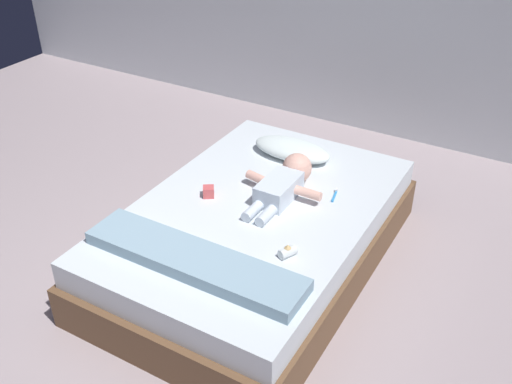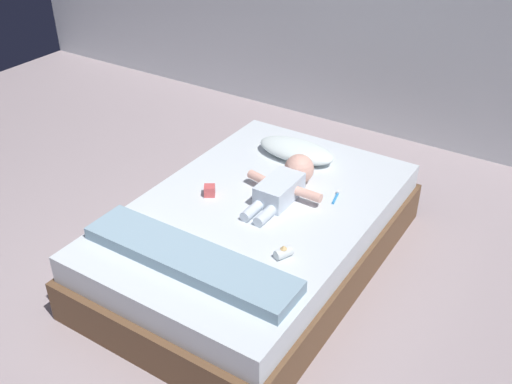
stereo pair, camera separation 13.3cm
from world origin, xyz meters
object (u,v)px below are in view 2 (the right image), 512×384
object	(u,v)px
baby	(286,183)
baby_bottle	(283,252)
toothbrush	(336,197)
pillow	(296,150)
toy_block	(210,191)
bed	(256,235)

from	to	relation	value
baby	baby_bottle	world-z (taller)	baby
toothbrush	pillow	bearing A→B (deg)	145.40
pillow	toy_block	bearing A→B (deg)	-106.81
pillow	baby_bottle	size ratio (longest dim) A/B	5.08
toy_block	baby	bearing A→B (deg)	35.36
baby_bottle	baby	bearing A→B (deg)	118.92
toy_block	bed	bearing A→B (deg)	9.64
baby_bottle	toothbrush	bearing A→B (deg)	91.62
bed	baby	world-z (taller)	baby
pillow	toy_block	distance (m)	0.74
bed	toothbrush	xyz separation A→B (m)	(0.37, 0.34, 0.23)
bed	toy_block	world-z (taller)	toy_block
pillow	baby_bottle	xyz separation A→B (m)	(0.48, -0.99, -0.03)
pillow	toy_block	world-z (taller)	pillow
baby	baby_bottle	xyz separation A→B (m)	(0.31, -0.55, -0.04)
toy_block	baby_bottle	xyz separation A→B (m)	(0.69, -0.28, -0.00)
toothbrush	toy_block	bearing A→B (deg)	-149.87
bed	pillow	xyz separation A→B (m)	(-0.09, 0.66, 0.28)
pillow	baby	bearing A→B (deg)	-68.35
bed	baby	distance (m)	0.38
toothbrush	baby	bearing A→B (deg)	-157.86
pillow	baby	world-z (taller)	baby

